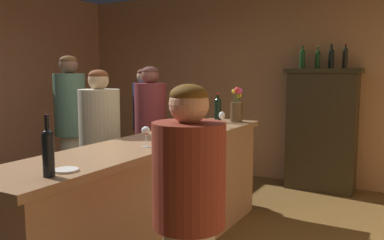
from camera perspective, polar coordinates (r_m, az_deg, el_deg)
The scene contains 20 objects.
wall_back at distance 6.18m, azimuth 8.24°, elevation 5.08°, with size 5.96×0.12×2.80m, color #B67F52.
bar_counter at distance 3.46m, azimuth -4.76°, elevation -11.03°, with size 0.62×3.17×1.03m.
display_cabinet at distance 5.62m, azimuth 17.87°, elevation -0.98°, with size 0.96×0.42×1.62m.
wine_bottle_merlot at distance 3.54m, azimuth -1.41°, elevation 0.15°, with size 0.06×0.06×0.31m.
wine_bottle_rose at distance 2.24m, azimuth -19.69°, elevation -4.02°, with size 0.06×0.06×0.33m.
wine_bottle_pinot at distance 4.42m, azimuth 3.69°, elevation 1.59°, with size 0.08×0.08×0.32m.
wine_glass_front at distance 2.96m, azimuth -6.56°, elevation -1.67°, with size 0.06×0.06×0.15m.
wine_glass_mid at distance 4.00m, azimuth 4.25°, elevation 0.55°, with size 0.06×0.06×0.16m.
wine_glass_rear at distance 3.10m, azimuth -3.18°, elevation -1.56°, with size 0.07×0.07×0.14m.
flower_arrangement at distance 4.46m, azimuth 6.34°, elevation 1.66°, with size 0.13×0.15×0.39m.
cheese_plate at distance 2.36m, azimuth -17.44°, elevation -6.78°, with size 0.14×0.14×0.01m, color white.
display_bottle_left at distance 5.64m, azimuth 15.37°, elevation 8.46°, with size 0.07×0.07×0.32m.
display_bottle_midleft at distance 5.59m, azimuth 17.38°, elevation 8.31°, with size 0.07×0.07×0.30m.
display_bottle_center at distance 5.56m, azimuth 19.11°, elevation 8.37°, with size 0.07×0.07×0.32m.
display_bottle_midright at distance 5.54m, azimuth 20.86°, elevation 8.37°, with size 0.07×0.07×0.32m.
patron_tall at distance 4.71m, azimuth -5.84°, elevation -1.50°, with size 0.37×0.37×1.64m.
patron_near_entrance at distance 4.63m, azimuth -16.79°, elevation -0.96°, with size 0.34×0.34×1.75m.
patron_by_cabinet at distance 5.49m, azimuth -6.65°, elevation -0.24°, with size 0.32×0.32×1.62m.
patron_in_grey at distance 3.79m, azimuth -12.85°, elevation -4.11°, with size 0.37×0.37×1.60m.
bartender at distance 2.19m, azimuth -0.43°, elevation -13.25°, with size 0.39×0.39×1.51m.
Camera 1 is at (2.19, -2.65, 1.57)m, focal length 37.68 mm.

